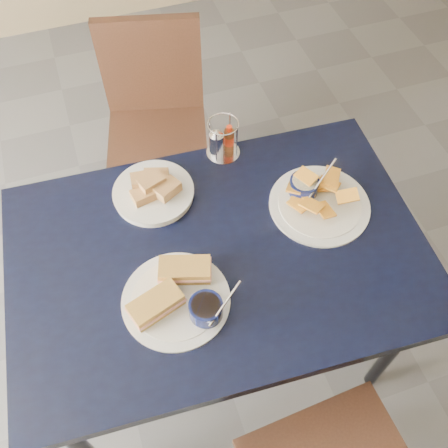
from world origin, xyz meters
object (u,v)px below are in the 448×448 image
object	(u,v)px
dining_table	(219,263)
plantain_plate	(315,198)
sandwich_plate	(179,296)
chair_far	(151,112)
condiment_caddy	(222,141)
bread_basket	(153,190)

from	to	relation	value
dining_table	plantain_plate	world-z (taller)	plantain_plate
dining_table	sandwich_plate	world-z (taller)	sandwich_plate
dining_table	plantain_plate	size ratio (longest dim) A/B	4.03
chair_far	condiment_caddy	xyz separation A→B (m)	(0.14, -0.53, 0.30)
plantain_plate	condiment_caddy	distance (m)	0.35
plantain_plate	condiment_caddy	size ratio (longest dim) A/B	2.26
dining_table	chair_far	xyz separation A→B (m)	(-0.01, 0.89, -0.18)
sandwich_plate	chair_far	bearing A→B (deg)	82.24
condiment_caddy	bread_basket	bearing A→B (deg)	-158.50
plantain_plate	bread_basket	world-z (taller)	plantain_plate
sandwich_plate	plantain_plate	world-z (taller)	same
plantain_plate	bread_basket	bearing A→B (deg)	158.61
dining_table	chair_far	world-z (taller)	chair_far
sandwich_plate	plantain_plate	xyz separation A→B (m)	(0.48, 0.19, -0.01)
chair_far	condiment_caddy	bearing A→B (deg)	-75.45
dining_table	condiment_caddy	size ratio (longest dim) A/B	9.11
plantain_plate	sandwich_plate	bearing A→B (deg)	-158.66
dining_table	condiment_caddy	bearing A→B (deg)	70.24
dining_table	bread_basket	size ratio (longest dim) A/B	5.05
dining_table	bread_basket	world-z (taller)	bread_basket
dining_table	bread_basket	distance (m)	0.30
chair_far	condiment_caddy	distance (m)	0.63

